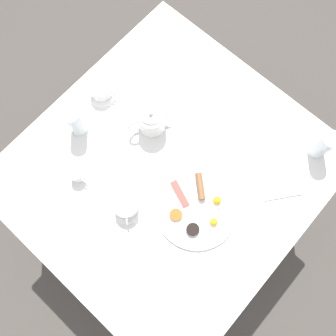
# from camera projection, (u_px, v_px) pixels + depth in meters

# --- Properties ---
(ground_plane) EXTENTS (8.00, 8.00, 0.00)m
(ground_plane) POSITION_uv_depth(u_px,v_px,m) (168.00, 198.00, 1.97)
(ground_plane) COLOR #4C4742
(table) EXTENTS (1.08, 1.13, 0.72)m
(table) POSITION_uv_depth(u_px,v_px,m) (168.00, 173.00, 1.33)
(table) COLOR white
(table) RESTS_ON ground_plane
(breakfast_plate) EXTENTS (0.31, 0.31, 0.04)m
(breakfast_plate) POSITION_uv_depth(u_px,v_px,m) (197.00, 208.00, 1.23)
(breakfast_plate) COLOR white
(breakfast_plate) RESTS_ON table
(teapot_near) EXTENTS (0.11, 0.19, 0.13)m
(teapot_near) POSITION_uv_depth(u_px,v_px,m) (151.00, 120.00, 1.27)
(teapot_near) COLOR white
(teapot_near) RESTS_ON table
(teacup_with_saucer_left) EXTENTS (0.13, 0.13, 0.06)m
(teacup_with_saucer_left) POSITION_uv_depth(u_px,v_px,m) (126.00, 207.00, 1.21)
(teacup_with_saucer_left) COLOR white
(teacup_with_saucer_left) RESTS_ON table
(teacup_with_saucer_right) EXTENTS (0.13, 0.13, 0.06)m
(teacup_with_saucer_right) POSITION_uv_depth(u_px,v_px,m) (101.00, 90.00, 1.33)
(teacup_with_saucer_right) COLOR white
(teacup_with_saucer_right) RESTS_ON table
(water_glass_tall) EXTENTS (0.07, 0.07, 0.14)m
(water_glass_tall) POSITION_uv_depth(u_px,v_px,m) (75.00, 121.00, 1.25)
(water_glass_tall) COLOR white
(water_glass_tall) RESTS_ON table
(water_glass_short) EXTENTS (0.07, 0.07, 0.14)m
(water_glass_short) POSITION_uv_depth(u_px,v_px,m) (323.00, 145.00, 1.23)
(water_glass_short) COLOR white
(water_glass_short) RESTS_ON table
(creamer_jug) EXTENTS (0.08, 0.05, 0.05)m
(creamer_jug) POSITION_uv_depth(u_px,v_px,m) (77.00, 175.00, 1.24)
(creamer_jug) COLOR white
(creamer_jug) RESTS_ON table
(napkin_folded) EXTENTS (0.17, 0.18, 0.01)m
(napkin_folded) POSITION_uv_depth(u_px,v_px,m) (281.00, 186.00, 1.25)
(napkin_folded) COLOR white
(napkin_folded) RESTS_ON table
(fork_by_plate) EXTENTS (0.16, 0.06, 0.00)m
(fork_by_plate) POSITION_uv_depth(u_px,v_px,m) (150.00, 64.00, 1.39)
(fork_by_plate) COLOR silver
(fork_by_plate) RESTS_ON table
(knife_by_plate) EXTENTS (0.19, 0.08, 0.00)m
(knife_by_plate) POSITION_uv_depth(u_px,v_px,m) (45.00, 209.00, 1.23)
(knife_by_plate) COLOR silver
(knife_by_plate) RESTS_ON table
(spoon_for_tea) EXTENTS (0.12, 0.11, 0.00)m
(spoon_for_tea) POSITION_uv_depth(u_px,v_px,m) (141.00, 277.00, 1.17)
(spoon_for_tea) COLOR silver
(spoon_for_tea) RESTS_ON table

